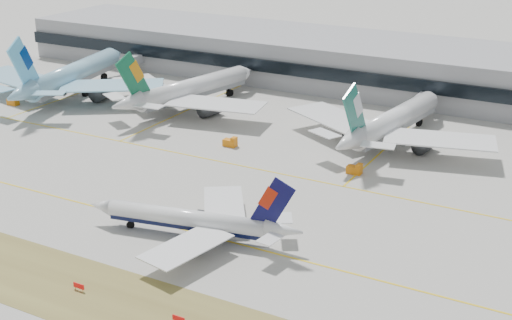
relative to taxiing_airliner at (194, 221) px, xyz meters
The scene contains 11 objects.
ground 7.53m from the taxiing_airliner, 85.72° to the left, with size 3000.00×3000.00×0.00m, color #9F9D95.
taxiing_airliner is the anchor object (origin of this frame).
widebody_korean 109.21m from the taxiing_airliner, 144.24° to the left, with size 66.53×66.03×24.17m.
widebody_eva 84.94m from the taxiing_airliner, 124.47° to the left, with size 58.77×58.36×21.37m.
widebody_cathay 71.18m from the taxiing_airliner, 77.59° to the left, with size 58.36×57.56×20.98m.
terminal 121.54m from the taxiing_airliner, 89.77° to the left, with size 280.00×43.10×15.00m.
hold_sign_left 26.24m from the taxiing_airliner, 103.71° to the right, with size 2.20×0.15×1.35m.
hold_sign_right 28.97m from the taxiing_airliner, 61.54° to the right, with size 2.20×0.15×1.35m.
gse_b 51.43m from the taxiing_airliner, 112.94° to the left, with size 3.55×2.00×2.60m.
gse_c 47.56m from the taxiing_airliner, 71.60° to the left, with size 3.55×2.00×2.60m.
gse_a 108.32m from the taxiing_airliner, 154.06° to the left, with size 3.55×2.00×2.60m.
Camera 1 is at (68.20, -107.72, 62.54)m, focal length 50.00 mm.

